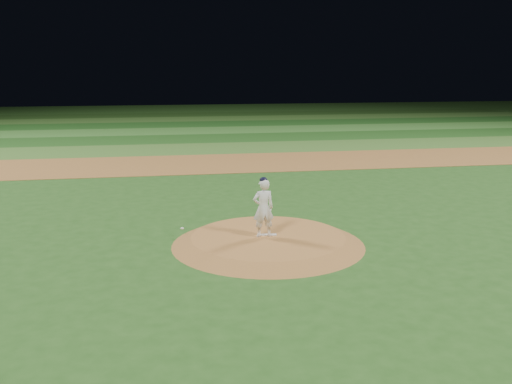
% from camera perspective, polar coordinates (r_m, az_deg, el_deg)
% --- Properties ---
extents(ground, '(120.00, 120.00, 0.00)m').
position_cam_1_polar(ground, '(16.38, 1.21, -5.26)').
color(ground, '#23501A').
rests_on(ground, ground).
extents(infield_dirt_band, '(70.00, 6.00, 0.02)m').
position_cam_1_polar(infield_dirt_band, '(29.87, -3.98, 2.89)').
color(infield_dirt_band, '#94602E').
rests_on(infield_dirt_band, ground).
extents(outfield_stripe_0, '(70.00, 5.00, 0.02)m').
position_cam_1_polar(outfield_stripe_0, '(35.28, -4.92, 4.35)').
color(outfield_stripe_0, '#3E6E28').
rests_on(outfield_stripe_0, ground).
extents(outfield_stripe_1, '(70.00, 5.00, 0.02)m').
position_cam_1_polar(outfield_stripe_1, '(40.22, -5.56, 5.35)').
color(outfield_stripe_1, '#1E4F19').
rests_on(outfield_stripe_1, ground).
extents(outfield_stripe_2, '(70.00, 5.00, 0.02)m').
position_cam_1_polar(outfield_stripe_2, '(45.18, -6.06, 6.12)').
color(outfield_stripe_2, '#38792C').
rests_on(outfield_stripe_2, ground).
extents(outfield_stripe_3, '(70.00, 5.00, 0.02)m').
position_cam_1_polar(outfield_stripe_3, '(50.14, -6.46, 6.75)').
color(outfield_stripe_3, '#1C4F19').
rests_on(outfield_stripe_3, ground).
extents(outfield_stripe_4, '(70.00, 5.00, 0.02)m').
position_cam_1_polar(outfield_stripe_4, '(55.11, -6.80, 7.25)').
color(outfield_stripe_4, '#366625').
rests_on(outfield_stripe_4, ground).
extents(outfield_stripe_5, '(70.00, 5.00, 0.02)m').
position_cam_1_polar(outfield_stripe_5, '(60.08, -7.07, 7.68)').
color(outfield_stripe_5, '#1E4415').
rests_on(outfield_stripe_5, ground).
extents(pitchers_mound, '(5.50, 5.50, 0.25)m').
position_cam_1_polar(pitchers_mound, '(16.34, 1.21, -4.84)').
color(pitchers_mound, '#A56B33').
rests_on(pitchers_mound, ground).
extents(pitching_rubber, '(0.56, 0.20, 0.03)m').
position_cam_1_polar(pitching_rubber, '(16.38, 1.10, -4.29)').
color(pitching_rubber, white).
rests_on(pitching_rubber, pitchers_mound).
extents(rosin_bag, '(0.11, 0.11, 0.06)m').
position_cam_1_polar(rosin_bag, '(17.09, -7.40, -3.62)').
color(rosin_bag, white).
rests_on(rosin_bag, pitchers_mound).
extents(pitcher_on_mound, '(0.65, 0.46, 1.72)m').
position_cam_1_polar(pitcher_on_mound, '(16.04, 0.74, -1.57)').
color(pitcher_on_mound, white).
rests_on(pitcher_on_mound, pitchers_mound).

